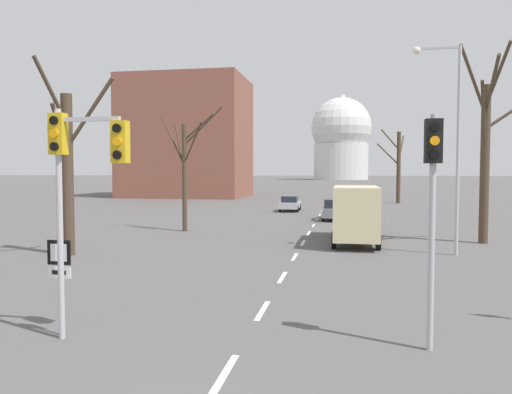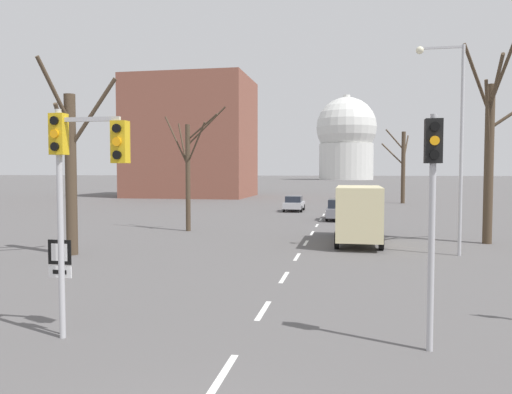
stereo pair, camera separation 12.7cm
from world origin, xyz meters
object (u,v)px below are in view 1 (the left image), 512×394
at_px(sedan_far_left, 355,194).
at_px(traffic_signal_near_left, 79,166).
at_px(route_sign_post, 59,269).
at_px(sedan_near_left, 290,203).
at_px(street_lamp_right, 451,130).
at_px(sedan_mid_centre, 334,210).
at_px(delivery_truck, 355,212).
at_px(traffic_signal_near_right, 433,187).
at_px(sedan_near_right, 354,206).

bearing_deg(sedan_far_left, traffic_signal_near_left, -97.36).
height_order(route_sign_post, sedan_near_left, route_sign_post).
relative_size(street_lamp_right, sedan_far_left, 2.37).
distance_m(traffic_signal_near_left, sedan_mid_centre, 30.58).
relative_size(sedan_near_left, delivery_truck, 0.57).
distance_m(traffic_signal_near_right, street_lamp_right, 13.73).
relative_size(route_sign_post, delivery_truck, 0.33).
relative_size(traffic_signal_near_left, sedan_mid_centre, 1.24).
xyz_separation_m(traffic_signal_near_left, sedan_near_right, (6.81, 35.29, -3.32)).
height_order(sedan_near_left, sedan_near_right, sedan_near_right).
xyz_separation_m(route_sign_post, street_lamp_right, (11.56, 13.75, 4.27)).
bearing_deg(sedan_mid_centre, sedan_far_left, 85.27).
xyz_separation_m(street_lamp_right, sedan_far_left, (-3.54, 42.74, -5.02)).
bearing_deg(sedan_near_left, traffic_signal_near_right, -79.01).
height_order(route_sign_post, street_lamp_right, street_lamp_right).
xyz_separation_m(sedan_near_right, sedan_mid_centre, (-1.70, -5.32, 0.06)).
bearing_deg(traffic_signal_near_left, traffic_signal_near_right, 5.37).
bearing_deg(sedan_mid_centre, sedan_near_left, 118.56).
xyz_separation_m(street_lamp_right, sedan_near_left, (-10.18, 24.14, -5.10)).
height_order(traffic_signal_near_right, delivery_truck, traffic_signal_near_right).
distance_m(traffic_signal_near_left, street_lamp_right, 17.79).
height_order(sedan_mid_centre, sedan_far_left, sedan_far_left).
distance_m(sedan_near_left, sedan_far_left, 19.75).
distance_m(sedan_mid_centre, delivery_truck, 12.90).
height_order(street_lamp_right, delivery_truck, street_lamp_right).
distance_m(sedan_far_left, delivery_truck, 39.54).
distance_m(traffic_signal_near_right, delivery_truck, 16.61).
bearing_deg(route_sign_post, sedan_near_right, 77.92).
bearing_deg(traffic_signal_near_right, route_sign_post, -176.53).
bearing_deg(sedan_mid_centre, street_lamp_right, -70.24).
relative_size(route_sign_post, sedan_mid_centre, 0.54).
bearing_deg(sedan_far_left, traffic_signal_near_right, -89.38).
relative_size(traffic_signal_near_left, sedan_far_left, 1.31).
height_order(sedan_near_left, sedan_far_left, sedan_far_left).
height_order(route_sign_post, sedan_far_left, route_sign_post).
bearing_deg(sedan_mid_centre, route_sign_post, -101.05).
relative_size(route_sign_post, sedan_near_left, 0.58).
relative_size(street_lamp_right, sedan_near_right, 2.50).
bearing_deg(sedan_near_left, delivery_truck, -74.19).
bearing_deg(sedan_near_right, sedan_mid_centre, -107.67).
height_order(sedan_mid_centre, delivery_truck, delivery_truck).
height_order(traffic_signal_near_right, sedan_near_right, traffic_signal_near_right).
distance_m(route_sign_post, delivery_truck, 18.47).
xyz_separation_m(sedan_near_left, sedan_near_right, (6.13, -2.82, 0.01)).
bearing_deg(traffic_signal_near_left, street_lamp_right, 52.14).
relative_size(street_lamp_right, sedan_near_left, 2.38).
xyz_separation_m(traffic_signal_near_left, traffic_signal_near_right, (7.94, 0.75, -0.48)).
bearing_deg(sedan_near_left, street_lamp_right, -67.13).
bearing_deg(traffic_signal_near_left, sedan_near_right, 79.08).
height_order(traffic_signal_near_left, sedan_mid_centre, traffic_signal_near_left).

